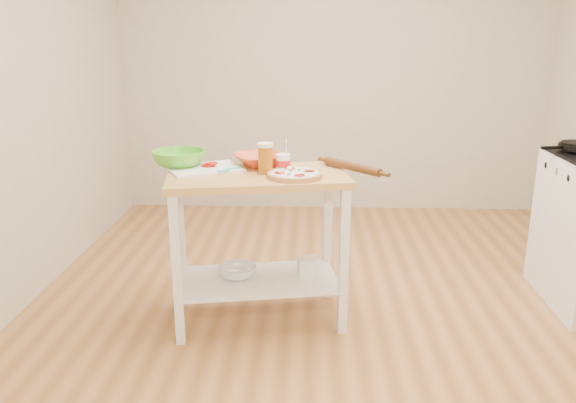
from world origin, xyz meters
The scene contains 13 objects.
room_shell centered at (0.00, 0.00, 1.35)m, with size 4.04×4.54×2.74m.
prep_island centered at (-0.51, -0.08, 0.64)m, with size 1.08×0.71×0.90m.
pizza centered at (-0.30, -0.14, 0.92)m, with size 0.31×0.31×0.05m.
cutting_board centered at (-0.83, 0.02, 0.91)m, with size 0.49×0.45×0.04m.
spatula centered at (-0.68, -0.05, 0.92)m, with size 0.12×0.12×0.01m.
knife centered at (-0.95, 0.08, 0.92)m, with size 0.27×0.08×0.01m.
orange_bowl centered at (-0.52, 0.13, 0.94)m, with size 0.29×0.29×0.07m, color #D6441D.
green_bowl centered at (-0.99, 0.08, 0.95)m, with size 0.31×0.31×0.10m, color #54BD2B.
beer_pint centered at (-0.47, -0.06, 0.99)m, with size 0.09×0.09×0.17m.
yogurt_tub centered at (-0.37, -0.03, 0.95)m, with size 0.09×0.09×0.18m.
rolling_pin centered at (0.02, 0.00, 0.92)m, with size 0.05×0.05×0.42m, color #563313.
shelf_glass_bowl centered at (-0.64, -0.07, 0.30)m, with size 0.23×0.23×0.07m, color silver.
shelf_bin centered at (-0.22, -0.02, 0.32)m, with size 0.11×0.11×0.11m, color white.
Camera 1 is at (-0.22, -3.14, 1.64)m, focal length 35.00 mm.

